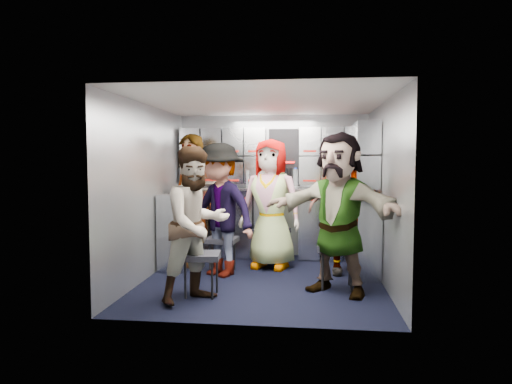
# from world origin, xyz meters

# --- Properties ---
(floor) EXTENTS (3.00, 3.00, 0.00)m
(floor) POSITION_xyz_m (0.00, 0.00, 0.00)
(floor) COLOR black
(floor) RESTS_ON ground
(wall_back) EXTENTS (2.80, 0.04, 2.10)m
(wall_back) POSITION_xyz_m (0.00, 1.50, 1.05)
(wall_back) COLOR #999FA7
(wall_back) RESTS_ON ground
(wall_left) EXTENTS (0.04, 3.00, 2.10)m
(wall_left) POSITION_xyz_m (-1.40, 0.00, 1.05)
(wall_left) COLOR #999FA7
(wall_left) RESTS_ON ground
(wall_right) EXTENTS (0.04, 3.00, 2.10)m
(wall_right) POSITION_xyz_m (1.40, 0.00, 1.05)
(wall_right) COLOR #999FA7
(wall_right) RESTS_ON ground
(ceiling) EXTENTS (2.80, 3.00, 0.02)m
(ceiling) POSITION_xyz_m (0.00, 0.00, 2.10)
(ceiling) COLOR silver
(ceiling) RESTS_ON wall_back
(cart_bank_back) EXTENTS (2.68, 0.38, 0.99)m
(cart_bank_back) POSITION_xyz_m (0.00, 1.29, 0.49)
(cart_bank_back) COLOR #9A9EA9
(cart_bank_back) RESTS_ON ground
(cart_bank_left) EXTENTS (0.38, 0.76, 0.99)m
(cart_bank_left) POSITION_xyz_m (-1.19, 0.56, 0.49)
(cart_bank_left) COLOR #9A9EA9
(cart_bank_left) RESTS_ON ground
(counter) EXTENTS (2.68, 0.42, 0.03)m
(counter) POSITION_xyz_m (0.00, 1.29, 1.01)
(counter) COLOR #B0B3B8
(counter) RESTS_ON cart_bank_back
(locker_bank_back) EXTENTS (2.68, 0.28, 0.82)m
(locker_bank_back) POSITION_xyz_m (0.00, 1.35, 1.49)
(locker_bank_back) COLOR #9A9EA9
(locker_bank_back) RESTS_ON wall_back
(locker_bank_right) EXTENTS (0.28, 1.00, 0.82)m
(locker_bank_right) POSITION_xyz_m (1.25, 0.70, 1.49)
(locker_bank_right) COLOR #9A9EA9
(locker_bank_right) RESTS_ON wall_right
(right_cabinet) EXTENTS (0.28, 1.20, 1.00)m
(right_cabinet) POSITION_xyz_m (1.25, 0.60, 0.50)
(right_cabinet) COLOR #9A9EA9
(right_cabinet) RESTS_ON ground
(coffee_niche) EXTENTS (0.46, 0.16, 0.84)m
(coffee_niche) POSITION_xyz_m (0.18, 1.41, 1.47)
(coffee_niche) COLOR black
(coffee_niche) RESTS_ON wall_back
(red_latch_strip) EXTENTS (2.60, 0.02, 0.03)m
(red_latch_strip) POSITION_xyz_m (0.00, 1.09, 0.88)
(red_latch_strip) COLOR maroon
(red_latch_strip) RESTS_ON cart_bank_back
(jump_seat_near_left) EXTENTS (0.43, 0.41, 0.46)m
(jump_seat_near_left) POSITION_xyz_m (-0.58, -0.69, 0.40)
(jump_seat_near_left) COLOR black
(jump_seat_near_left) RESTS_ON ground
(jump_seat_mid_left) EXTENTS (0.40, 0.38, 0.44)m
(jump_seat_mid_left) POSITION_xyz_m (-0.55, 0.36, 0.39)
(jump_seat_mid_left) COLOR black
(jump_seat_mid_left) RESTS_ON ground
(jump_seat_center) EXTENTS (0.53, 0.52, 0.49)m
(jump_seat_center) POSITION_xyz_m (0.04, 0.86, 0.44)
(jump_seat_center) COLOR black
(jump_seat_center) RESTS_ON ground
(jump_seat_mid_right) EXTENTS (0.36, 0.34, 0.40)m
(jump_seat_mid_right) POSITION_xyz_m (1.01, 0.62, 0.35)
(jump_seat_mid_right) COLOR black
(jump_seat_mid_right) RESTS_ON ground
(jump_seat_near_right) EXTENTS (0.45, 0.42, 0.50)m
(jump_seat_near_right) POSITION_xyz_m (0.86, -0.24, 0.45)
(jump_seat_near_right) COLOR black
(jump_seat_near_right) RESTS_ON ground
(attendant_standing) EXTENTS (0.77, 0.75, 1.79)m
(attendant_standing) POSITION_xyz_m (-1.05, 0.67, 0.89)
(attendant_standing) COLOR black
(attendant_standing) RESTS_ON ground
(attendant_arc_a) EXTENTS (0.95, 0.96, 1.57)m
(attendant_arc_a) POSITION_xyz_m (-0.58, -0.87, 0.79)
(attendant_arc_a) COLOR black
(attendant_arc_a) RESTS_ON ground
(attendant_arc_b) EXTENTS (1.22, 1.07, 1.64)m
(attendant_arc_b) POSITION_xyz_m (-0.55, 0.18, 0.82)
(attendant_arc_b) COLOR black
(attendant_arc_b) RESTS_ON ground
(attendant_arc_c) EXTENTS (0.94, 0.73, 1.71)m
(attendant_arc_c) POSITION_xyz_m (0.04, 0.68, 0.86)
(attendant_arc_c) COLOR black
(attendant_arc_c) RESTS_ON ground
(attendant_arc_d) EXTENTS (0.95, 0.42, 1.60)m
(attendant_arc_d) POSITION_xyz_m (1.01, 0.44, 0.80)
(attendant_arc_d) COLOR black
(attendant_arc_d) RESTS_ON ground
(attendant_arc_e) EXTENTS (1.66, 1.23, 1.74)m
(attendant_arc_e) POSITION_xyz_m (0.86, -0.42, 0.87)
(attendant_arc_e) COLOR black
(attendant_arc_e) RESTS_ON ground
(bottle_left) EXTENTS (0.07, 0.07, 0.25)m
(bottle_left) POSITION_xyz_m (-0.34, 1.24, 1.16)
(bottle_left) COLOR white
(bottle_left) RESTS_ON counter
(bottle_mid) EXTENTS (0.06, 0.06, 0.26)m
(bottle_mid) POSITION_xyz_m (-0.05, 1.24, 1.16)
(bottle_mid) COLOR white
(bottle_mid) RESTS_ON counter
(bottle_right) EXTENTS (0.07, 0.07, 0.27)m
(bottle_right) POSITION_xyz_m (0.35, 1.24, 1.17)
(bottle_right) COLOR white
(bottle_right) RESTS_ON counter
(cup_left) EXTENTS (0.07, 0.07, 0.09)m
(cup_left) POSITION_xyz_m (-0.82, 1.23, 1.08)
(cup_left) COLOR #C5AD8B
(cup_left) RESTS_ON counter
(cup_right) EXTENTS (0.09, 0.09, 0.11)m
(cup_right) POSITION_xyz_m (1.25, 1.23, 1.09)
(cup_right) COLOR #C5AD8B
(cup_right) RESTS_ON counter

